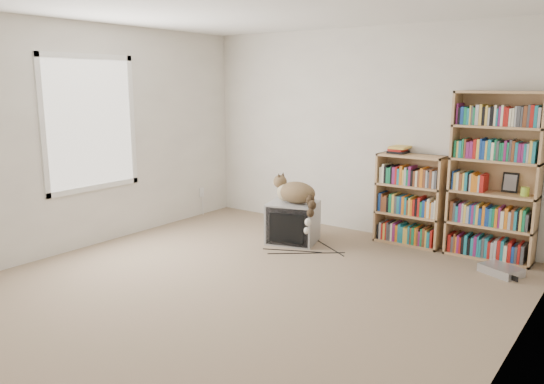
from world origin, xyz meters
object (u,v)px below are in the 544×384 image
Objects in this scene: bookcase_short at (410,203)px; bookcase_tall at (494,181)px; dvd_player at (501,270)px; crt_tv at (293,222)px; cat at (298,196)px.

bookcase_tall is at bearing 0.04° from bookcase_short.
crt_tv is at bearing -148.30° from dvd_player.
dvd_player is (0.24, -0.46, -0.80)m from bookcase_tall.
crt_tv reaches higher than dvd_player.
bookcase_short is at bearing 34.58° from cat.
cat is at bearing -142.17° from bookcase_short.
bookcase_tall reaches higher than dvd_player.
bookcase_tall is 1.69× the size of bookcase_short.
bookcase_short is at bearing -177.71° from dvd_player.
cat reaches higher than dvd_player.
cat is (0.10, -0.04, 0.33)m from crt_tv.
cat is 2.25m from dvd_player.
bookcase_tall reaches higher than cat.
bookcase_short is at bearing -179.96° from bookcase_tall.
bookcase_tall is 4.89× the size of dvd_player.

